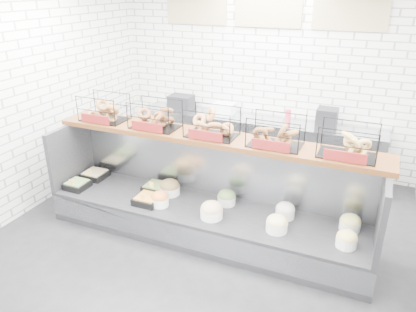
% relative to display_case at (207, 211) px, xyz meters
% --- Properties ---
extents(ground, '(5.50, 5.50, 0.00)m').
position_rel_display_case_xyz_m(ground, '(-0.01, -0.35, -0.33)').
color(ground, black).
rests_on(ground, ground).
extents(room_shell, '(5.02, 5.51, 3.01)m').
position_rel_display_case_xyz_m(room_shell, '(-0.01, 0.26, 1.73)').
color(room_shell, white).
rests_on(room_shell, ground).
extents(display_case, '(4.00, 0.90, 1.20)m').
position_rel_display_case_xyz_m(display_case, '(0.00, 0.00, 0.00)').
color(display_case, black).
rests_on(display_case, ground).
extents(bagel_shelf, '(4.10, 0.50, 0.40)m').
position_rel_display_case_xyz_m(bagel_shelf, '(-0.01, 0.17, 1.06)').
color(bagel_shelf, '#42210E').
rests_on(bagel_shelf, display_case).
extents(prep_counter, '(4.00, 0.60, 1.20)m').
position_rel_display_case_xyz_m(prep_counter, '(-0.01, 2.08, 0.14)').
color(prep_counter, '#93969B').
rests_on(prep_counter, ground).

